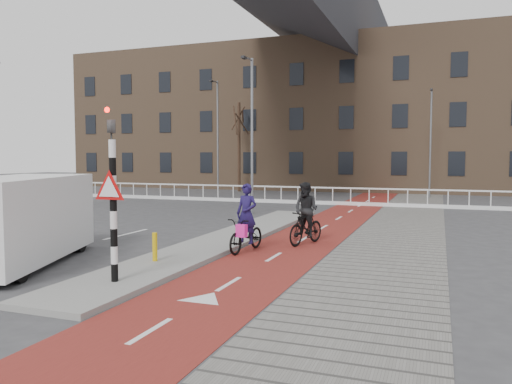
% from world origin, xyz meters
% --- Properties ---
extents(ground, '(120.00, 120.00, 0.00)m').
position_xyz_m(ground, '(0.00, 0.00, 0.00)').
color(ground, '#38383A').
rests_on(ground, ground).
extents(bike_lane, '(2.50, 60.00, 0.01)m').
position_xyz_m(bike_lane, '(1.50, 10.00, 0.01)').
color(bike_lane, maroon).
rests_on(bike_lane, ground).
extents(sidewalk, '(3.00, 60.00, 0.01)m').
position_xyz_m(sidewalk, '(4.30, 10.00, 0.01)').
color(sidewalk, slate).
rests_on(sidewalk, ground).
extents(curb_island, '(1.80, 16.00, 0.12)m').
position_xyz_m(curb_island, '(-0.70, 4.00, 0.06)').
color(curb_island, gray).
rests_on(curb_island, ground).
extents(traffic_signal, '(0.80, 0.80, 3.68)m').
position_xyz_m(traffic_signal, '(-0.60, -2.02, 1.99)').
color(traffic_signal, black).
rests_on(traffic_signal, curb_island).
extents(bollard, '(0.12, 0.12, 0.70)m').
position_xyz_m(bollard, '(-0.90, 0.01, 0.47)').
color(bollard, gold).
rests_on(bollard, curb_island).
extents(cyclist_near, '(0.85, 1.88, 1.90)m').
position_xyz_m(cyclist_near, '(0.55, 2.45, 0.65)').
color(cyclist_near, black).
rests_on(cyclist_near, bike_lane).
extents(cyclist_far, '(1.02, 1.81, 1.89)m').
position_xyz_m(cyclist_far, '(1.81, 4.15, 0.79)').
color(cyclist_far, black).
rests_on(cyclist_far, bike_lane).
extents(van, '(3.56, 5.41, 2.16)m').
position_xyz_m(van, '(-4.10, -1.09, 1.14)').
color(van, white).
rests_on(van, ground).
extents(railing, '(28.00, 0.10, 0.99)m').
position_xyz_m(railing, '(-5.00, 17.00, 0.31)').
color(railing, silver).
rests_on(railing, ground).
extents(townhouse_row, '(46.00, 10.00, 15.90)m').
position_xyz_m(townhouse_row, '(-3.00, 32.00, 7.81)').
color(townhouse_row, '#7F6047').
rests_on(townhouse_row, ground).
extents(tree_mid, '(0.23, 0.23, 6.84)m').
position_xyz_m(tree_mid, '(-9.09, 25.46, 3.42)').
color(tree_mid, black).
rests_on(tree_mid, ground).
extents(streetlight_near, '(0.12, 0.12, 7.16)m').
position_xyz_m(streetlight_near, '(-2.60, 11.21, 3.58)').
color(streetlight_near, slate).
rests_on(streetlight_near, ground).
extents(streetlight_left, '(0.12, 0.12, 7.91)m').
position_xyz_m(streetlight_left, '(-9.03, 21.43, 3.96)').
color(streetlight_left, slate).
rests_on(streetlight_left, ground).
extents(streetlight_right, '(0.12, 0.12, 7.07)m').
position_xyz_m(streetlight_right, '(4.94, 24.34, 3.53)').
color(streetlight_right, slate).
rests_on(streetlight_right, ground).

